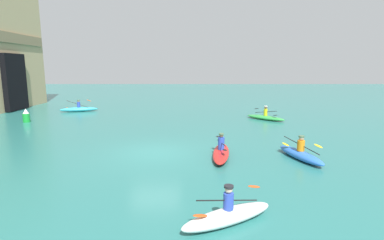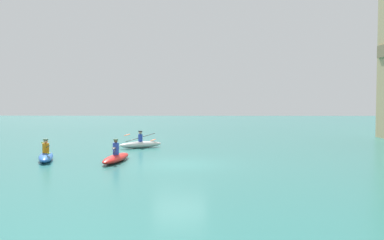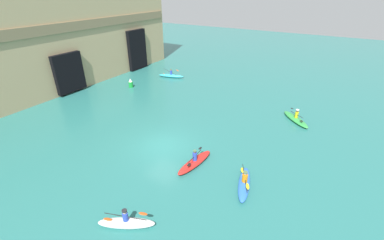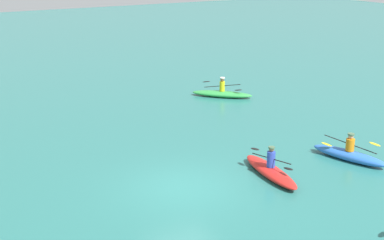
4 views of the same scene
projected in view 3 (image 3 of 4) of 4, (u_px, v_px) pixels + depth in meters
The scene contains 8 objects.
ground_plane at pixel (163, 146), 19.49m from camera, with size 120.00×120.00×0.00m, color #28706B.
cliff_bluff at pixel (30, 23), 27.27m from camera, with size 36.39×8.25×14.64m.
kayak_cyan at pixel (171, 76), 34.01m from camera, with size 1.69×3.50×1.14m.
kayak_red at pixel (195, 162), 17.35m from camera, with size 3.45×1.20×1.15m.
kayak_blue at pixel (244, 183), 15.42m from camera, with size 3.21×1.54×1.11m.
kayak_white at pixel (126, 223), 12.86m from camera, with size 1.99×2.83×1.10m.
kayak_green at pixel (296, 119), 23.00m from camera, with size 3.00×3.01×1.13m.
marker_buoy at pixel (131, 83), 30.59m from camera, with size 0.51×0.51×1.04m.
Camera 3 is at (-12.87, -10.33, 10.77)m, focal length 24.00 mm.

